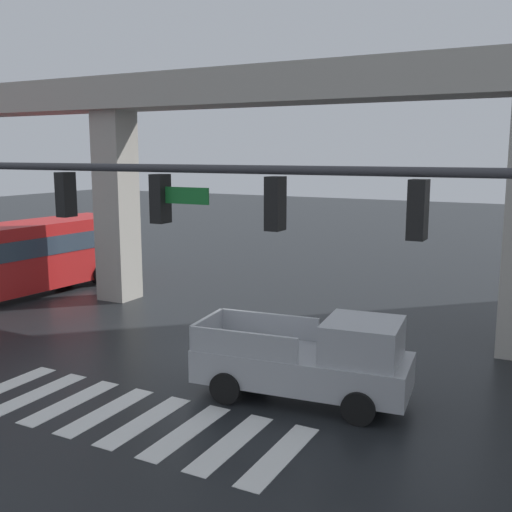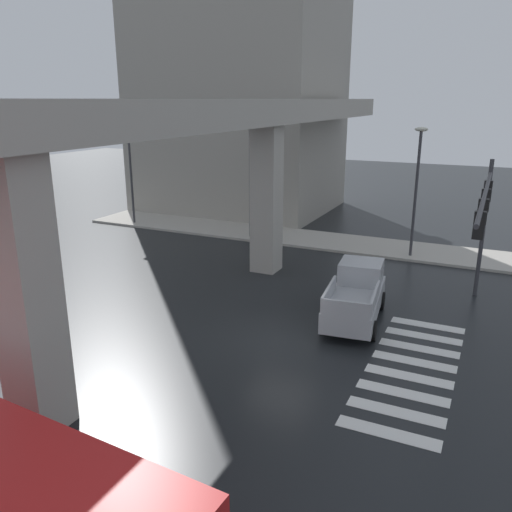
% 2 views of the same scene
% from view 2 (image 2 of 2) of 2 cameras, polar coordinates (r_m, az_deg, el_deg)
% --- Properties ---
extents(ground_plane, '(120.00, 120.00, 0.00)m').
position_cam_2_polar(ground_plane, '(19.56, 2.65, -9.39)').
color(ground_plane, black).
extents(crosswalk_stripes, '(8.25, 2.80, 0.01)m').
position_cam_2_polar(crosswalk_stripes, '(18.48, 16.72, -11.78)').
color(crosswalk_stripes, silver).
rests_on(crosswalk_stripes, ground).
extents(elevated_overpass, '(50.91, 2.02, 8.66)m').
position_cam_2_polar(elevated_overpass, '(19.42, -8.09, 12.81)').
color(elevated_overpass, '#ADA89E').
rests_on(elevated_overpass, ground).
extents(sidewalk_east, '(4.00, 36.00, 0.15)m').
position_cam_2_polar(sidewalk_east, '(32.76, 9.00, 1.49)').
color(sidewalk_east, '#ADA89E').
rests_on(sidewalk_east, ground).
extents(pickup_truck, '(5.28, 2.51, 2.08)m').
position_cam_2_polar(pickup_truck, '(21.59, 10.97, -4.24)').
color(pickup_truck, '#A8AAAF').
rests_on(pickup_truck, ground).
extents(traffic_signal_mast, '(10.89, 0.32, 6.20)m').
position_cam_2_polar(traffic_signal_mast, '(21.21, 23.79, 4.65)').
color(traffic_signal_mast, '#38383D').
rests_on(traffic_signal_mast, ground).
extents(street_lamp_near_corner, '(0.44, 0.70, 7.24)m').
position_cam_2_polar(street_lamp_near_corner, '(29.78, 17.30, 8.22)').
color(street_lamp_near_corner, '#38383D').
rests_on(street_lamp_near_corner, ground).
extents(street_lamp_mid_block, '(0.44, 0.70, 7.24)m').
position_cam_2_polar(street_lamp_mid_block, '(32.71, -0.63, 9.69)').
color(street_lamp_mid_block, '#38383D').
rests_on(street_lamp_mid_block, ground).
extents(street_lamp_far_north, '(0.44, 0.70, 7.24)m').
position_cam_2_polar(street_lamp_far_north, '(37.68, -13.68, 10.17)').
color(street_lamp_far_north, '#38383D').
rests_on(street_lamp_far_north, ground).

